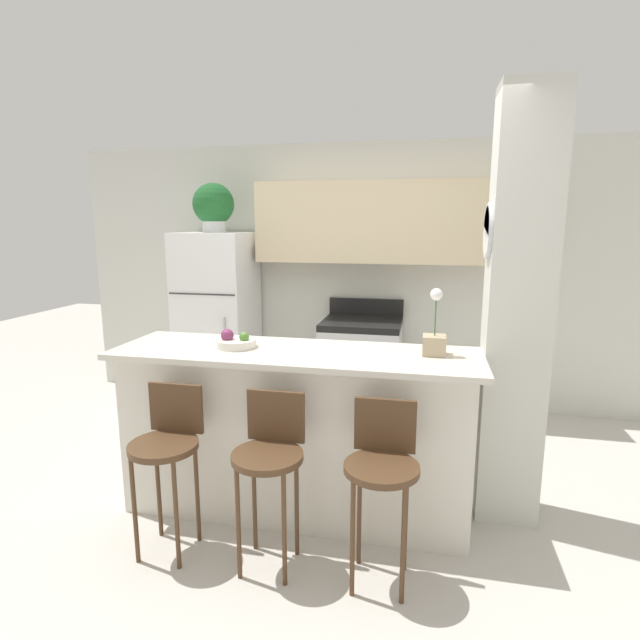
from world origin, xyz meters
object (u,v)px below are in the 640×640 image
at_px(fruit_bowl, 236,342).
at_px(stove_range, 361,367).
at_px(orchid_vase, 435,338).
at_px(bar_stool_mid, 270,456).
at_px(bar_stool_left, 167,445).
at_px(refrigerator, 218,320).
at_px(potted_plant_on_fridge, 213,206).
at_px(bar_stool_right, 382,467).

bearing_deg(fruit_bowl, stove_range, 71.68).
bearing_deg(fruit_bowl, orchid_vase, 3.55).
bearing_deg(stove_range, bar_stool_mid, -94.75).
bearing_deg(fruit_bowl, bar_stool_left, -111.15).
relative_size(refrigerator, fruit_bowl, 7.03).
xyz_separation_m(bar_stool_mid, potted_plant_on_fridge, (-1.24, 2.20, 1.35)).
bearing_deg(potted_plant_on_fridge, bar_stool_left, -73.43).
relative_size(refrigerator, bar_stool_left, 1.85).
distance_m(stove_range, fruit_bowl, 1.90).
bearing_deg(refrigerator, bar_stool_left, -73.43).
bearing_deg(orchid_vase, stove_range, 111.20).
xyz_separation_m(bar_stool_mid, orchid_vase, (0.82, 0.60, 0.53)).
height_order(stove_range, bar_stool_left, stove_range).
height_order(refrigerator, orchid_vase, refrigerator).
bearing_deg(potted_plant_on_fridge, stove_range, 0.96).
distance_m(bar_stool_mid, potted_plant_on_fridge, 2.86).
bearing_deg(bar_stool_mid, fruit_bowl, 125.93).
bearing_deg(bar_stool_right, bar_stool_mid, 180.00).
height_order(refrigerator, stove_range, refrigerator).
xyz_separation_m(refrigerator, orchid_vase, (2.06, -1.61, 0.29)).
distance_m(refrigerator, bar_stool_left, 2.31).
height_order(bar_stool_left, bar_stool_mid, same).
height_order(bar_stool_mid, potted_plant_on_fridge, potted_plant_on_fridge).
height_order(stove_range, bar_stool_right, stove_range).
relative_size(refrigerator, bar_stool_right, 1.85).
relative_size(bar_stool_right, fruit_bowl, 3.79).
bearing_deg(potted_plant_on_fridge, bar_stool_right, -50.46).
relative_size(stove_range, bar_stool_right, 1.16).
height_order(stove_range, potted_plant_on_fridge, potted_plant_on_fridge).
bearing_deg(stove_range, bar_stool_right, -79.90).
distance_m(stove_range, potted_plant_on_fridge, 2.06).
bearing_deg(potted_plant_on_fridge, fruit_bowl, -62.95).
bearing_deg(orchid_vase, potted_plant_on_fridge, 141.98).
bearing_deg(bar_stool_left, orchid_vase, 23.13).
height_order(bar_stool_right, fruit_bowl, fruit_bowl).
bearing_deg(stove_range, bar_stool_left, -108.99).
distance_m(potted_plant_on_fridge, fruit_bowl, 2.08).
bearing_deg(stove_range, orchid_vase, -68.80).
relative_size(bar_stool_left, bar_stool_mid, 1.00).
xyz_separation_m(stove_range, bar_stool_right, (0.40, -2.23, 0.15)).
height_order(orchid_vase, fruit_bowl, orchid_vase).
xyz_separation_m(bar_stool_mid, bar_stool_right, (0.58, 0.00, 0.00)).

